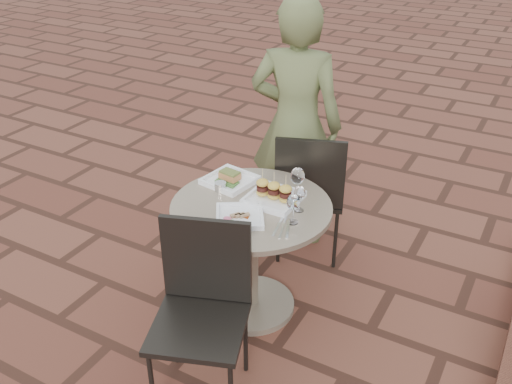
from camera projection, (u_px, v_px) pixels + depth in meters
The scene contains 14 objects.
ground at pixel (212, 324), 3.37m from camera, with size 60.00×60.00×0.00m, color brown.
cafe_table at pixel (251, 242), 3.27m from camera, with size 0.90×0.90×0.73m.
chair_far at pixel (310, 187), 3.71m from camera, with size 0.56×0.56×0.93m.
chair_near at pixel (203, 298), 2.74m from camera, with size 0.56×0.56×0.93m.
diner at pixel (296, 125), 3.81m from camera, with size 0.63×0.41×1.72m, color #525A31.
plate_salmon at pixel (230, 179), 3.37m from camera, with size 0.30×0.30×0.07m.
plate_sliders at pixel (274, 194), 3.18m from camera, with size 0.28×0.28×0.18m.
plate_tuna at pixel (240, 216), 3.02m from camera, with size 0.34×0.34×0.03m.
wine_glass_right at pixel (293, 203), 2.94m from camera, with size 0.07×0.07×0.17m.
wine_glass_mid at pixel (297, 177), 3.16m from camera, with size 0.08×0.08×0.19m.
wine_glass_far at pixel (300, 194), 3.05m from camera, with size 0.06×0.06×0.15m.
steel_ramekin at pixel (220, 187), 3.28m from camera, with size 0.07×0.07×0.05m, color silver.
cutlery_set at pixel (283, 227), 2.95m from camera, with size 0.10×0.22×0.00m, color silver, non-canonical shape.
planter_curb at pixel (509, 384), 2.89m from camera, with size 0.12×3.00×0.15m, color brown.
Camera 1 is at (1.47, -2.10, 2.34)m, focal length 40.00 mm.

